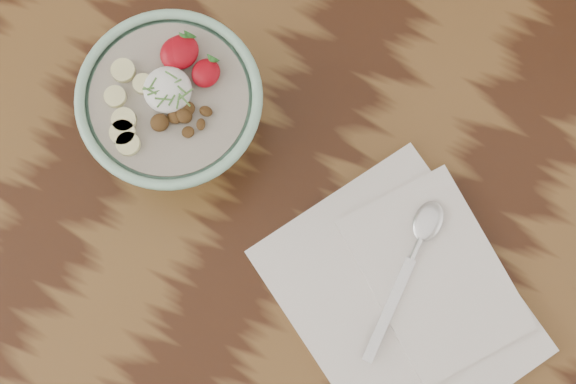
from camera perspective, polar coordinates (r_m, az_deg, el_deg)
table at (r=93.52cm, az=-1.96°, el=-3.50°), size 160.00×90.00×75.00cm
breakfast_bowl at (r=81.56cm, az=-8.10°, el=5.89°), size 18.13×18.13×11.95cm
napkin at (r=83.75cm, az=8.45°, el=-7.26°), size 33.04×31.15×1.60cm
spoon at (r=83.13cm, az=9.26°, el=-3.60°), size 3.15×17.91×0.94cm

